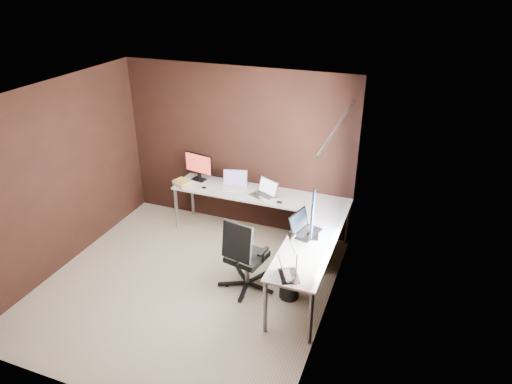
# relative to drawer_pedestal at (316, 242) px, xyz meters

# --- Properties ---
(room) EXTENTS (3.60, 3.60, 2.50)m
(room) POSITION_rel_drawer_pedestal_xyz_m (-1.09, -1.08, 0.98)
(room) COLOR beige
(room) RESTS_ON ground
(desk) EXTENTS (2.65, 2.25, 0.73)m
(desk) POSITION_rel_drawer_pedestal_xyz_m (-0.59, -0.11, 0.38)
(desk) COLOR silver
(desk) RESTS_ON ground
(drawer_pedestal) EXTENTS (0.42, 0.50, 0.60)m
(drawer_pedestal) POSITION_rel_drawer_pedestal_xyz_m (0.00, 0.00, 0.00)
(drawer_pedestal) COLOR silver
(drawer_pedestal) RESTS_ON ground
(monitor_left) EXTENTS (0.49, 0.18, 0.43)m
(monitor_left) POSITION_rel_drawer_pedestal_xyz_m (-2.01, 0.47, 0.67)
(monitor_left) COLOR black
(monitor_left) RESTS_ON desk
(monitor_right) EXTENTS (0.20, 0.63, 0.52)m
(monitor_right) POSITION_rel_drawer_pedestal_xyz_m (0.05, -0.52, 0.72)
(monitor_right) COLOR black
(monitor_right) RESTS_ON desk
(laptop_white) EXTENTS (0.41, 0.34, 0.24)m
(laptop_white) POSITION_rel_drawer_pedestal_xyz_m (-1.39, 0.42, 0.48)
(laptop_white) COLOR silver
(laptop_white) RESTS_ON desk
(laptop_silver) EXTENTS (0.45, 0.40, 0.24)m
(laptop_silver) POSITION_rel_drawer_pedestal_xyz_m (-0.85, 0.29, 0.48)
(laptop_silver) COLOR silver
(laptop_silver) RESTS_ON desk
(laptop_black_big) EXTENTS (0.37, 0.45, 0.26)m
(laptop_black_big) POSITION_rel_drawer_pedestal_xyz_m (-0.07, -0.48, 0.49)
(laptop_black_big) COLOR black
(laptop_black_big) RESTS_ON desk
(laptop_black_small) EXTENTS (0.30, 0.34, 0.19)m
(laptop_black_small) POSITION_rel_drawer_pedestal_xyz_m (0.01, -1.43, 0.47)
(laptop_black_small) COLOR black
(laptop_black_small) RESTS_ON desk
(book_stack) EXTENTS (0.33, 0.31, 0.08)m
(book_stack) POSITION_rel_drawer_pedestal_xyz_m (-2.16, 0.19, 0.47)
(book_stack) COLOR tan
(book_stack) RESTS_ON desk
(mouse_left) EXTENTS (0.09, 0.06, 0.03)m
(mouse_left) POSITION_rel_drawer_pedestal_xyz_m (-1.80, 0.20, 0.45)
(mouse_left) COLOR black
(mouse_left) RESTS_ON desk
(mouse_corner) EXTENTS (0.09, 0.07, 0.03)m
(mouse_corner) POSITION_rel_drawer_pedestal_xyz_m (-0.59, 0.15, 0.45)
(mouse_corner) COLOR black
(mouse_corner) RESTS_ON desk
(desk_lamp) EXTENTS (0.18, 0.21, 0.54)m
(desk_lamp) POSITION_rel_drawer_pedestal_xyz_m (0.07, -1.44, 0.77)
(desk_lamp) COLOR slate
(desk_lamp) RESTS_ON desk
(office_chair) EXTENTS (0.57, 0.59, 1.02)m
(office_chair) POSITION_rel_drawer_pedestal_xyz_m (-0.69, -0.89, -0.00)
(office_chair) COLOR black
(office_chair) RESTS_ON ground
(wastebasket) EXTENTS (0.25, 0.25, 0.28)m
(wastebasket) POSITION_rel_drawer_pedestal_xyz_m (-0.11, -0.88, -0.16)
(wastebasket) COLOR black
(wastebasket) RESTS_ON ground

